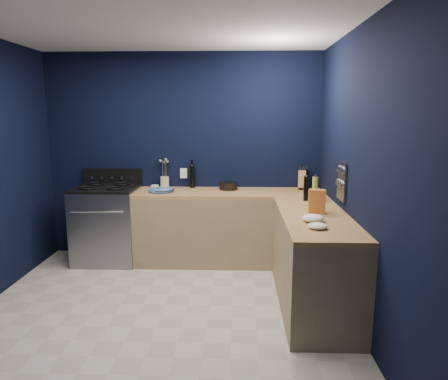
{
  "coord_description": "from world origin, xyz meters",
  "views": [
    {
      "loc": [
        0.7,
        -3.45,
        1.84
      ],
      "look_at": [
        0.55,
        1.0,
        1.0
      ],
      "focal_mm": 32.55,
      "sensor_mm": 36.0,
      "label": 1
    }
  ],
  "objects_px": {
    "plate_stack": "(161,190)",
    "gas_range": "(108,225)",
    "knife_block": "(303,180)",
    "utensil_crock": "(165,182)",
    "crouton_bag": "(317,202)"
  },
  "relations": [
    {
      "from": "gas_range",
      "to": "utensil_crock",
      "type": "distance_m",
      "value": 0.9
    },
    {
      "from": "utensil_crock",
      "to": "knife_block",
      "type": "bearing_deg",
      "value": -1.23
    },
    {
      "from": "plate_stack",
      "to": "gas_range",
      "type": "bearing_deg",
      "value": 176.85
    },
    {
      "from": "plate_stack",
      "to": "crouton_bag",
      "type": "relative_size",
      "value": 1.28
    },
    {
      "from": "gas_range",
      "to": "crouton_bag",
      "type": "distance_m",
      "value": 2.68
    },
    {
      "from": "gas_range",
      "to": "utensil_crock",
      "type": "height_order",
      "value": "utensil_crock"
    },
    {
      "from": "utensil_crock",
      "to": "crouton_bag",
      "type": "xyz_separation_m",
      "value": [
        1.7,
        -1.34,
        0.04
      ]
    },
    {
      "from": "knife_block",
      "to": "gas_range",
      "type": "bearing_deg",
      "value": -166.79
    },
    {
      "from": "gas_range",
      "to": "plate_stack",
      "type": "distance_m",
      "value": 0.84
    },
    {
      "from": "gas_range",
      "to": "crouton_bag",
      "type": "bearing_deg",
      "value": -24.17
    },
    {
      "from": "utensil_crock",
      "to": "crouton_bag",
      "type": "distance_m",
      "value": 2.17
    },
    {
      "from": "gas_range",
      "to": "knife_block",
      "type": "bearing_deg",
      "value": 5.39
    },
    {
      "from": "plate_stack",
      "to": "utensil_crock",
      "type": "distance_m",
      "value": 0.31
    },
    {
      "from": "utensil_crock",
      "to": "plate_stack",
      "type": "bearing_deg",
      "value": -88.18
    },
    {
      "from": "utensil_crock",
      "to": "knife_block",
      "type": "relative_size",
      "value": 0.65
    }
  ]
}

